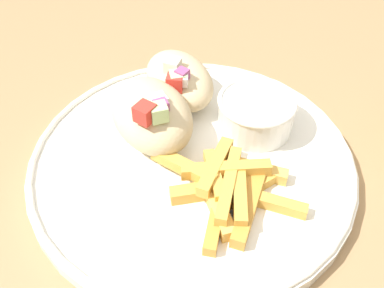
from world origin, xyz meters
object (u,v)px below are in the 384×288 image
(pita_sandwich_far, at_px, (179,80))
(fries_pile, at_px, (228,188))
(plate, at_px, (192,162))
(pita_sandwich_near, at_px, (152,115))
(sauce_ramekin, at_px, (256,112))

(pita_sandwich_far, distance_m, fries_pile, 0.15)
(plate, distance_m, pita_sandwich_far, 0.10)
(pita_sandwich_near, xyz_separation_m, pita_sandwich_far, (-0.02, 0.06, -0.00))
(plate, distance_m, pita_sandwich_near, 0.06)
(pita_sandwich_far, xyz_separation_m, sauce_ramekin, (0.09, 0.02, -0.00))
(pita_sandwich_far, relative_size, sauce_ramekin, 1.48)
(pita_sandwich_near, xyz_separation_m, sauce_ramekin, (0.07, 0.08, -0.01))
(plate, bearing_deg, fries_pile, -11.82)
(pita_sandwich_far, distance_m, sauce_ramekin, 0.09)
(sauce_ramekin, bearing_deg, pita_sandwich_near, -129.95)
(plate, height_order, pita_sandwich_near, pita_sandwich_near)
(pita_sandwich_near, bearing_deg, pita_sandwich_far, 130.77)
(plate, bearing_deg, pita_sandwich_near, -175.88)
(plate, xyz_separation_m, pita_sandwich_far, (-0.07, 0.06, 0.03))
(fries_pile, bearing_deg, pita_sandwich_far, 151.02)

